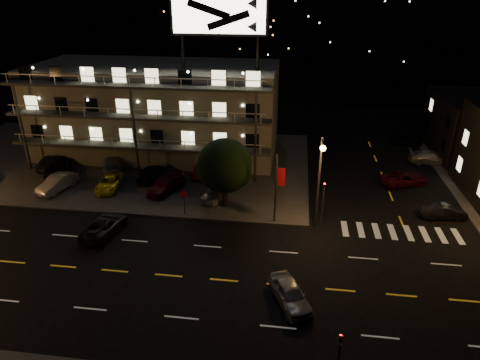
# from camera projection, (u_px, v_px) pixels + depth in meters

# --- Properties ---
(ground) EXTENTS (140.00, 140.00, 0.00)m
(ground) POSITION_uv_depth(u_px,v_px,m) (196.00, 278.00, 30.16)
(ground) COLOR black
(ground) RESTS_ON ground
(curb_nw) EXTENTS (44.00, 24.00, 0.15)m
(curb_nw) POSITION_uv_depth(u_px,v_px,m) (118.00, 161.00, 49.83)
(curb_nw) COLOR #363634
(curb_nw) RESTS_ON ground
(motel) EXTENTS (28.00, 13.80, 18.10)m
(motel) POSITION_uv_depth(u_px,v_px,m) (158.00, 109.00, 50.63)
(motel) COLOR gray
(motel) RESTS_ON ground
(hill_backdrop) EXTENTS (120.00, 25.00, 24.00)m
(hill_backdrop) POSITION_uv_depth(u_px,v_px,m) (241.00, 23.00, 87.96)
(hill_backdrop) COLOR black
(hill_backdrop) RESTS_ON ground
(streetlight_nc) EXTENTS (0.44, 1.92, 8.00)m
(streetlight_nc) POSITION_uv_depth(u_px,v_px,m) (320.00, 175.00, 34.20)
(streetlight_nc) COLOR #2D2D30
(streetlight_nc) RESTS_ON ground
(signal_nw) EXTENTS (0.20, 0.27, 4.60)m
(signal_nw) POSITION_uv_depth(u_px,v_px,m) (323.00, 199.00, 35.64)
(signal_nw) COLOR #2D2D30
(signal_nw) RESTS_ON ground
(banner_north) EXTENTS (0.83, 0.16, 6.40)m
(banner_north) POSITION_uv_depth(u_px,v_px,m) (277.00, 187.00, 35.67)
(banner_north) COLOR #2D2D30
(banner_north) RESTS_ON ground
(stop_sign) EXTENTS (0.91, 0.11, 2.61)m
(stop_sign) POSITION_uv_depth(u_px,v_px,m) (184.00, 199.00, 37.52)
(stop_sign) COLOR #2D2D30
(stop_sign) RESTS_ON ground
(tree) EXTENTS (5.15, 4.96, 6.48)m
(tree) POSITION_uv_depth(u_px,v_px,m) (224.00, 167.00, 38.11)
(tree) COLOR black
(tree) RESTS_ON curb_nw
(lot_car_1) EXTENTS (2.75, 4.80, 1.50)m
(lot_car_1) POSITION_uv_depth(u_px,v_px,m) (57.00, 183.00, 42.36)
(lot_car_1) COLOR #929298
(lot_car_1) RESTS_ON curb_nw
(lot_car_2) EXTENTS (2.54, 4.66, 1.24)m
(lot_car_2) POSITION_uv_depth(u_px,v_px,m) (110.00, 183.00, 42.72)
(lot_car_2) COLOR yellow
(lot_car_2) RESTS_ON curb_nw
(lot_car_3) EXTENTS (3.59, 5.09, 1.37)m
(lot_car_3) POSITION_uv_depth(u_px,v_px,m) (166.00, 185.00, 42.12)
(lot_car_3) COLOR #550C13
(lot_car_3) RESTS_ON curb_nw
(lot_car_4) EXTENTS (2.80, 4.47, 1.42)m
(lot_car_4) POSITION_uv_depth(u_px,v_px,m) (216.00, 192.00, 40.67)
(lot_car_4) COLOR #929298
(lot_car_4) RESTS_ON curb_nw
(lot_car_5) EXTENTS (1.86, 4.63, 1.49)m
(lot_car_5) POSITION_uv_depth(u_px,v_px,m) (54.00, 162.00, 47.33)
(lot_car_5) COLOR black
(lot_car_5) RESTS_ON curb_nw
(lot_car_6) EXTENTS (4.07, 5.59, 1.41)m
(lot_car_6) POSITION_uv_depth(u_px,v_px,m) (58.00, 167.00, 46.30)
(lot_car_6) COLOR black
(lot_car_6) RESTS_ON curb_nw
(lot_car_7) EXTENTS (3.63, 5.23, 1.40)m
(lot_car_7) POSITION_uv_depth(u_px,v_px,m) (113.00, 163.00, 47.19)
(lot_car_7) COLOR #929298
(lot_car_7) RESTS_ON curb_nw
(lot_car_8) EXTENTS (1.90, 4.40, 1.48)m
(lot_car_8) POSITION_uv_depth(u_px,v_px,m) (150.00, 173.00, 44.70)
(lot_car_8) COLOR black
(lot_car_8) RESTS_ON curb_nw
(lot_car_9) EXTENTS (2.46, 4.42, 1.38)m
(lot_car_9) POSITION_uv_depth(u_px,v_px,m) (206.00, 170.00, 45.50)
(lot_car_9) COLOR #550C13
(lot_car_9) RESTS_ON curb_nw
(side_car_0) EXTENTS (4.01, 1.82, 1.28)m
(side_car_0) POSITION_uv_depth(u_px,v_px,m) (444.00, 211.00, 37.65)
(side_car_0) COLOR black
(side_car_0) RESTS_ON ground
(side_car_1) EXTENTS (5.29, 3.75, 1.34)m
(side_car_1) POSITION_uv_depth(u_px,v_px,m) (404.00, 178.00, 43.91)
(side_car_1) COLOR #550C13
(side_car_1) RESTS_ON ground
(side_car_2) EXTENTS (5.09, 2.34, 1.44)m
(side_car_2) POSITION_uv_depth(u_px,v_px,m) (431.00, 157.00, 49.07)
(side_car_2) COLOR #929298
(side_car_2) RESTS_ON ground
(side_car_3) EXTENTS (4.33, 2.68, 1.38)m
(side_car_3) POSITION_uv_depth(u_px,v_px,m) (407.00, 139.00, 55.08)
(side_car_3) COLOR black
(side_car_3) RESTS_ON ground
(road_car_east) EXTENTS (3.28, 4.57, 1.45)m
(road_car_east) POSITION_uv_depth(u_px,v_px,m) (290.00, 294.00, 27.52)
(road_car_east) COLOR #929298
(road_car_east) RESTS_ON ground
(road_car_west) EXTENTS (2.89, 5.13, 1.35)m
(road_car_west) POSITION_uv_depth(u_px,v_px,m) (105.00, 226.00, 35.32)
(road_car_west) COLOR black
(road_car_west) RESTS_ON ground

